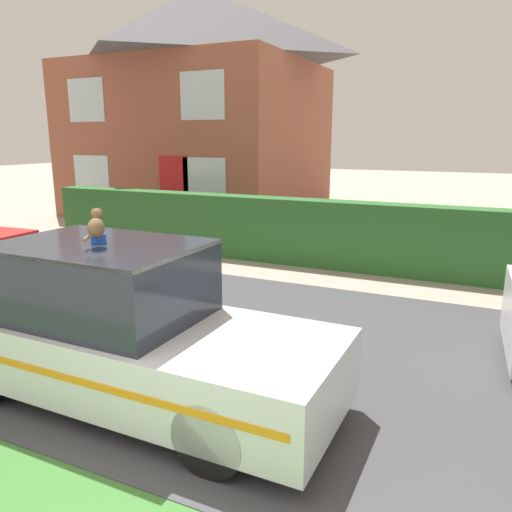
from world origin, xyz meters
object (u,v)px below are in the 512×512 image
object	(u,v)px
cat	(96,226)
wheelie_bin	(176,222)
police_car	(123,329)
house_left	(201,101)

from	to	relation	value
cat	wheelie_bin	world-z (taller)	cat
police_car	house_left	distance (m)	13.97
police_car	wheelie_bin	size ratio (longest dim) A/B	3.63
wheelie_bin	house_left	bearing A→B (deg)	96.26
cat	house_left	distance (m)	13.86
cat	wheelie_bin	size ratio (longest dim) A/B	0.28
cat	house_left	bearing A→B (deg)	-6.32
house_left	wheelie_bin	distance (m)	7.02
wheelie_bin	cat	bearing A→B (deg)	-80.16
cat	wheelie_bin	bearing A→B (deg)	-4.70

